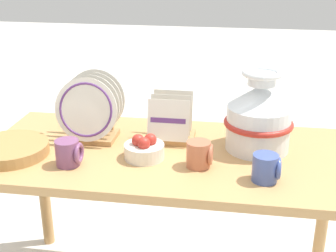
% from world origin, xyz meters
% --- Properties ---
extents(display_table, '(1.48, 0.70, 0.72)m').
position_xyz_m(display_table, '(0.00, 0.00, 0.63)').
color(display_table, tan).
rests_on(display_table, ground_plane).
extents(ceramic_vase, '(0.27, 0.27, 0.33)m').
position_xyz_m(ceramic_vase, '(0.35, 0.09, 0.86)').
color(ceramic_vase, silver).
rests_on(ceramic_vase, display_table).
extents(dish_rack_round_plates, '(0.26, 0.20, 0.28)m').
position_xyz_m(dish_rack_round_plates, '(-0.33, 0.07, 0.84)').
color(dish_rack_round_plates, tan).
rests_on(dish_rack_round_plates, display_table).
extents(dish_rack_square_plates, '(0.20, 0.17, 0.19)m').
position_xyz_m(dish_rack_square_plates, '(-0.01, 0.13, 0.78)').
color(dish_rack_square_plates, tan).
rests_on(dish_rack_square_plates, display_table).
extents(wicker_charger_stack, '(0.30, 0.30, 0.04)m').
position_xyz_m(wicker_charger_stack, '(-0.61, -0.12, 0.74)').
color(wicker_charger_stack, '#AD7F47').
rests_on(wicker_charger_stack, display_table).
extents(mug_cobalt_glaze, '(0.10, 0.09, 0.10)m').
position_xyz_m(mug_cobalt_glaze, '(0.37, -0.18, 0.77)').
color(mug_cobalt_glaze, '#42569E').
rests_on(mug_cobalt_glaze, display_table).
extents(mug_plum_glaze, '(0.10, 0.09, 0.10)m').
position_xyz_m(mug_plum_glaze, '(-0.35, -0.17, 0.77)').
color(mug_plum_glaze, '#7A4770').
rests_on(mug_plum_glaze, display_table).
extents(mug_terracotta_glaze, '(0.10, 0.09, 0.10)m').
position_xyz_m(mug_terracotta_glaze, '(0.14, -0.11, 0.77)').
color(mug_terracotta_glaze, '#B76647').
rests_on(mug_terracotta_glaze, display_table).
extents(fruit_bowl, '(0.15, 0.15, 0.10)m').
position_xyz_m(fruit_bowl, '(-0.08, -0.07, 0.76)').
color(fruit_bowl, silver).
rests_on(fruit_bowl, display_table).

